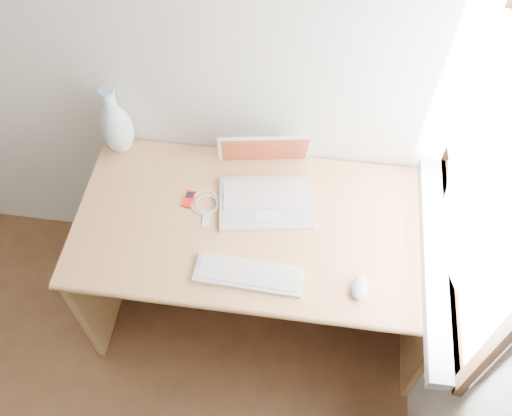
# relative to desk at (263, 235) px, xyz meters

# --- Properties ---
(window) EXTENTS (0.11, 0.99, 1.10)m
(window) POSITION_rel_desk_xyz_m (0.69, -0.17, 0.74)
(window) COLOR silver
(window) RESTS_ON right_wall
(desk) EXTENTS (1.44, 0.72, 0.76)m
(desk) POSITION_rel_desk_xyz_m (0.00, 0.00, 0.00)
(desk) COLOR tan
(desk) RESTS_ON floor
(laptop) EXTENTS (0.40, 0.36, 0.25)m
(laptop) POSITION_rel_desk_xyz_m (0.01, 0.06, 0.28)
(laptop) COLOR silver
(laptop) RESTS_ON desk
(external_keyboard) EXTENTS (0.40, 0.13, 0.02)m
(external_keyboard) POSITION_rel_desk_xyz_m (-0.01, -0.32, 0.23)
(external_keyboard) COLOR white
(external_keyboard) RESTS_ON desk
(mouse) EXTENTS (0.08, 0.11, 0.04)m
(mouse) POSITION_rel_desk_xyz_m (0.39, -0.32, 0.24)
(mouse) COLOR silver
(mouse) RESTS_ON desk
(ipod) EXTENTS (0.05, 0.09, 0.01)m
(ipod) POSITION_rel_desk_xyz_m (-0.30, -0.01, 0.22)
(ipod) COLOR red
(ipod) RESTS_ON desk
(cable_coil) EXTENTS (0.13, 0.13, 0.01)m
(cable_coil) POSITION_rel_desk_xyz_m (-0.23, -0.02, 0.22)
(cable_coil) COLOR white
(cable_coil) RESTS_ON desk
(remote) EXTENTS (0.04, 0.08, 0.01)m
(remote) POSITION_rel_desk_xyz_m (-0.21, -0.10, 0.22)
(remote) COLOR white
(remote) RESTS_ON desk
(vase) EXTENTS (0.13, 0.13, 0.34)m
(vase) POSITION_rel_desk_xyz_m (-0.63, 0.21, 0.36)
(vase) COLOR white
(vase) RESTS_ON desk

